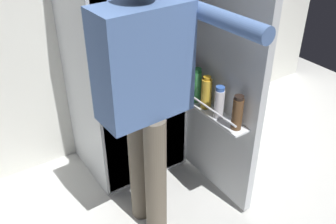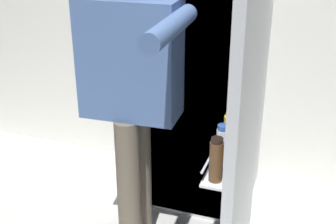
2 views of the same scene
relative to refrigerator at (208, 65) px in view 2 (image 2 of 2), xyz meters
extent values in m
cube|color=silver|center=(-0.03, 0.05, 0.00)|extent=(0.64, 0.56, 1.79)
cube|color=white|center=(-0.03, -0.23, 0.00)|extent=(0.60, 0.01, 1.75)
cube|color=white|center=(-0.03, -0.18, -0.04)|extent=(0.56, 0.09, 0.01)
cube|color=silver|center=(0.32, -0.54, 0.00)|extent=(0.05, 0.62, 1.72)
cube|color=white|center=(0.24, -0.54, -0.27)|extent=(0.11, 0.54, 0.01)
cylinder|color=silver|center=(0.19, -0.54, -0.21)|extent=(0.01, 0.52, 0.01)
cylinder|color=gold|center=(0.24, -0.48, -0.17)|extent=(0.06, 0.06, 0.19)
cylinder|color=#BC8419|center=(0.24, -0.48, -0.07)|extent=(0.05, 0.05, 0.02)
cylinder|color=green|center=(0.24, -0.39, -0.17)|extent=(0.05, 0.05, 0.20)
cylinder|color=#195B28|center=(0.24, -0.39, -0.06)|extent=(0.05, 0.05, 0.02)
cylinder|color=brown|center=(0.24, -0.75, -0.18)|extent=(0.06, 0.06, 0.18)
cylinder|color=black|center=(0.24, -0.75, -0.07)|extent=(0.05, 0.05, 0.02)
cylinder|color=white|center=(0.23, -0.61, -0.18)|extent=(0.06, 0.06, 0.17)
cylinder|color=#335BB2|center=(0.23, -0.61, -0.08)|extent=(0.05, 0.05, 0.02)
cylinder|color=#DB4C47|center=(0.23, -0.31, -0.18)|extent=(0.05, 0.05, 0.18)
cylinder|color=#B22D28|center=(0.23, -0.31, -0.08)|extent=(0.05, 0.05, 0.02)
cylinder|color=gold|center=(0.05, -0.18, 0.00)|extent=(0.09, 0.09, 0.08)
cylinder|color=#665B4C|center=(-0.23, -0.48, -0.50)|extent=(0.12, 0.12, 0.79)
cylinder|color=#665B4C|center=(-0.22, -0.65, -0.50)|extent=(0.12, 0.12, 0.79)
cube|color=#4C6BA3|center=(-0.23, -0.57, 0.18)|extent=(0.47, 0.24, 0.56)
cylinder|color=#4C6BA3|center=(-0.24, -0.34, 0.15)|extent=(0.08, 0.08, 0.53)
cylinder|color=#4C6BA3|center=(0.05, -0.78, 0.39)|extent=(0.11, 0.53, 0.08)
camera|label=1|loc=(-1.02, -1.98, 0.91)|focal=40.20mm
camera|label=2|loc=(0.61, -2.39, 0.80)|focal=48.36mm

